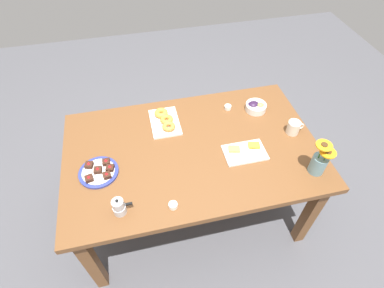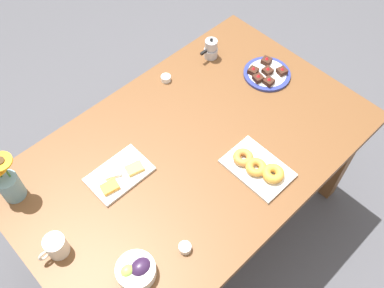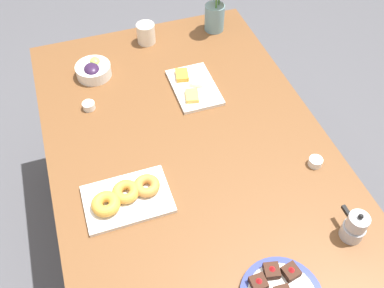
% 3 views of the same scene
% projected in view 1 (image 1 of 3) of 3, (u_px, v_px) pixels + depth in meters
% --- Properties ---
extents(ground_plane, '(6.00, 6.00, 0.00)m').
position_uv_depth(ground_plane, '(192.00, 208.00, 2.44)').
color(ground_plane, '#4C4C51').
extents(dining_table, '(1.60, 1.00, 0.74)m').
position_uv_depth(dining_table, '(192.00, 157.00, 1.96)').
color(dining_table, brown).
rests_on(dining_table, ground_plane).
extents(coffee_mug, '(0.12, 0.08, 0.09)m').
position_uv_depth(coffee_mug, '(294.00, 127.00, 1.95)').
color(coffee_mug, silver).
rests_on(coffee_mug, dining_table).
extents(grape_bowl, '(0.15, 0.15, 0.07)m').
position_uv_depth(grape_bowl, '(256.00, 107.00, 2.12)').
color(grape_bowl, white).
rests_on(grape_bowl, dining_table).
extents(cheese_platter, '(0.26, 0.17, 0.03)m').
position_uv_depth(cheese_platter, '(245.00, 152.00, 1.86)').
color(cheese_platter, white).
rests_on(cheese_platter, dining_table).
extents(croissant_platter, '(0.19, 0.28, 0.05)m').
position_uv_depth(croissant_platter, '(165.00, 121.00, 2.04)').
color(croissant_platter, white).
rests_on(croissant_platter, dining_table).
extents(jam_cup_honey, '(0.05, 0.05, 0.03)m').
position_uv_depth(jam_cup_honey, '(228.00, 107.00, 2.14)').
color(jam_cup_honey, white).
rests_on(jam_cup_honey, dining_table).
extents(jam_cup_berry, '(0.05, 0.05, 0.03)m').
position_uv_depth(jam_cup_berry, '(173.00, 205.00, 1.60)').
color(jam_cup_berry, white).
rests_on(jam_cup_berry, dining_table).
extents(dessert_plate, '(0.23, 0.23, 0.05)m').
position_uv_depth(dessert_plate, '(99.00, 172.00, 1.76)').
color(dessert_plate, navy).
rests_on(dessert_plate, dining_table).
extents(flower_vase, '(0.11, 0.11, 0.24)m').
position_uv_depth(flower_vase, '(319.00, 162.00, 1.71)').
color(flower_vase, '#6B939E').
rests_on(flower_vase, dining_table).
extents(moka_pot, '(0.11, 0.07, 0.12)m').
position_uv_depth(moka_pot, '(119.00, 207.00, 1.56)').
color(moka_pot, '#B7B7BC').
rests_on(moka_pot, dining_table).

